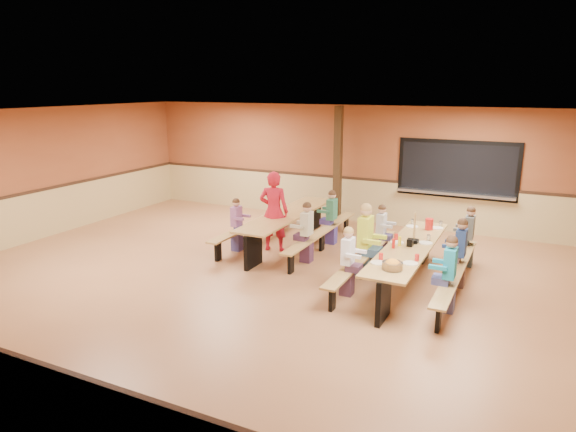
% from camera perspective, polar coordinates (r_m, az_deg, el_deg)
% --- Properties ---
extents(ground, '(12.00, 12.00, 0.00)m').
position_cam_1_polar(ground, '(9.40, -3.07, -7.44)').
color(ground, brown).
rests_on(ground, ground).
extents(room_envelope, '(12.04, 10.04, 3.02)m').
position_cam_1_polar(room_envelope, '(9.17, -3.13, -3.43)').
color(room_envelope, brown).
rests_on(room_envelope, ground).
extents(kitchen_pass_through, '(2.78, 0.28, 1.38)m').
position_cam_1_polar(kitchen_pass_through, '(12.84, 18.26, 4.68)').
color(kitchen_pass_through, black).
rests_on(kitchen_pass_through, ground).
extents(structural_post, '(0.18, 0.18, 3.00)m').
position_cam_1_polar(structural_post, '(12.97, 5.55, 5.48)').
color(structural_post, black).
rests_on(structural_post, ground).
extents(cafeteria_table_main, '(1.91, 3.70, 0.74)m').
position_cam_1_polar(cafeteria_table_main, '(9.34, 13.20, -4.53)').
color(cafeteria_table_main, '#A17A40').
rests_on(cafeteria_table_main, ground).
extents(cafeteria_table_second, '(1.91, 3.70, 0.74)m').
position_cam_1_polar(cafeteria_table_second, '(11.37, -0.04, -0.74)').
color(cafeteria_table_second, '#A17A40').
rests_on(cafeteria_table_second, ground).
extents(seated_child_white_left, '(0.36, 0.29, 1.19)m').
position_cam_1_polar(seated_child_white_left, '(8.74, 6.65, -5.08)').
color(seated_child_white_left, white).
rests_on(seated_child_white_left, ground).
extents(seated_adult_yellow, '(0.45, 0.37, 1.38)m').
position_cam_1_polar(seated_adult_yellow, '(9.56, 8.55, -2.81)').
color(seated_adult_yellow, '#C5D52F').
rests_on(seated_adult_yellow, ground).
extents(seated_child_grey_left, '(0.34, 0.28, 1.14)m').
position_cam_1_polar(seated_child_grey_left, '(10.59, 10.30, -1.86)').
color(seated_child_grey_left, '#B3B3B3').
rests_on(seated_child_grey_left, ground).
extents(seated_child_teal_right, '(0.38, 0.31, 1.23)m').
position_cam_1_polar(seated_child_teal_right, '(8.44, 17.48, -6.24)').
color(seated_child_teal_right, teal).
rests_on(seated_child_teal_right, ground).
extents(seated_child_navy_right, '(0.38, 0.31, 1.23)m').
position_cam_1_polar(seated_child_navy_right, '(9.54, 18.58, -3.95)').
color(seated_child_navy_right, navy).
rests_on(seated_child_navy_right, ground).
extents(seated_child_char_right, '(0.36, 0.30, 1.19)m').
position_cam_1_polar(seated_child_char_right, '(10.66, 19.44, -2.22)').
color(seated_child_char_right, '#4B5355').
rests_on(seated_child_char_right, ground).
extents(seated_child_purple_sec, '(0.34, 0.27, 1.14)m').
position_cam_1_polar(seated_child_purple_sec, '(11.06, -5.73, -1.01)').
color(seated_child_purple_sec, '#8A5388').
rests_on(seated_child_purple_sec, ground).
extents(seated_child_green_sec, '(0.37, 0.30, 1.21)m').
position_cam_1_polar(seated_child_green_sec, '(11.53, 4.87, -0.17)').
color(seated_child_green_sec, '#2E6F51').
rests_on(seated_child_green_sec, ground).
extents(seated_child_tan_sec, '(0.37, 0.31, 1.22)m').
position_cam_1_polar(seated_child_tan_sec, '(10.30, 2.10, -1.87)').
color(seated_child_tan_sec, '#BBB594').
rests_on(seated_child_tan_sec, ground).
extents(standing_woman, '(0.71, 0.54, 1.73)m').
position_cam_1_polar(standing_woman, '(10.96, -1.58, 0.52)').
color(standing_woman, '#B61426').
rests_on(standing_woman, ground).
extents(punch_pitcher, '(0.16, 0.16, 0.22)m').
position_cam_1_polar(punch_pitcher, '(10.39, 15.42, -0.88)').
color(punch_pitcher, red).
rests_on(punch_pitcher, cafeteria_table_main).
extents(chip_bowl, '(0.32, 0.32, 0.15)m').
position_cam_1_polar(chip_bowl, '(8.05, 11.52, -5.35)').
color(chip_bowl, '#FF9F28').
rests_on(chip_bowl, cafeteria_table_main).
extents(napkin_dispenser, '(0.10, 0.14, 0.13)m').
position_cam_1_polar(napkin_dispenser, '(9.26, 13.42, -2.88)').
color(napkin_dispenser, black).
rests_on(napkin_dispenser, cafeteria_table_main).
extents(condiment_mustard, '(0.06, 0.06, 0.17)m').
position_cam_1_polar(condiment_mustard, '(9.23, 12.30, -2.76)').
color(condiment_mustard, yellow).
rests_on(condiment_mustard, cafeteria_table_main).
extents(condiment_ketchup, '(0.06, 0.06, 0.17)m').
position_cam_1_polar(condiment_ketchup, '(9.08, 11.65, -3.00)').
color(condiment_ketchup, '#B2140F').
rests_on(condiment_ketchup, cafeteria_table_main).
extents(table_paddle, '(0.16, 0.16, 0.56)m').
position_cam_1_polar(table_paddle, '(9.45, 13.83, -2.10)').
color(table_paddle, black).
rests_on(table_paddle, cafeteria_table_main).
extents(place_settings, '(0.65, 3.30, 0.11)m').
position_cam_1_polar(place_settings, '(9.26, 13.29, -2.95)').
color(place_settings, beige).
rests_on(place_settings, cafeteria_table_main).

